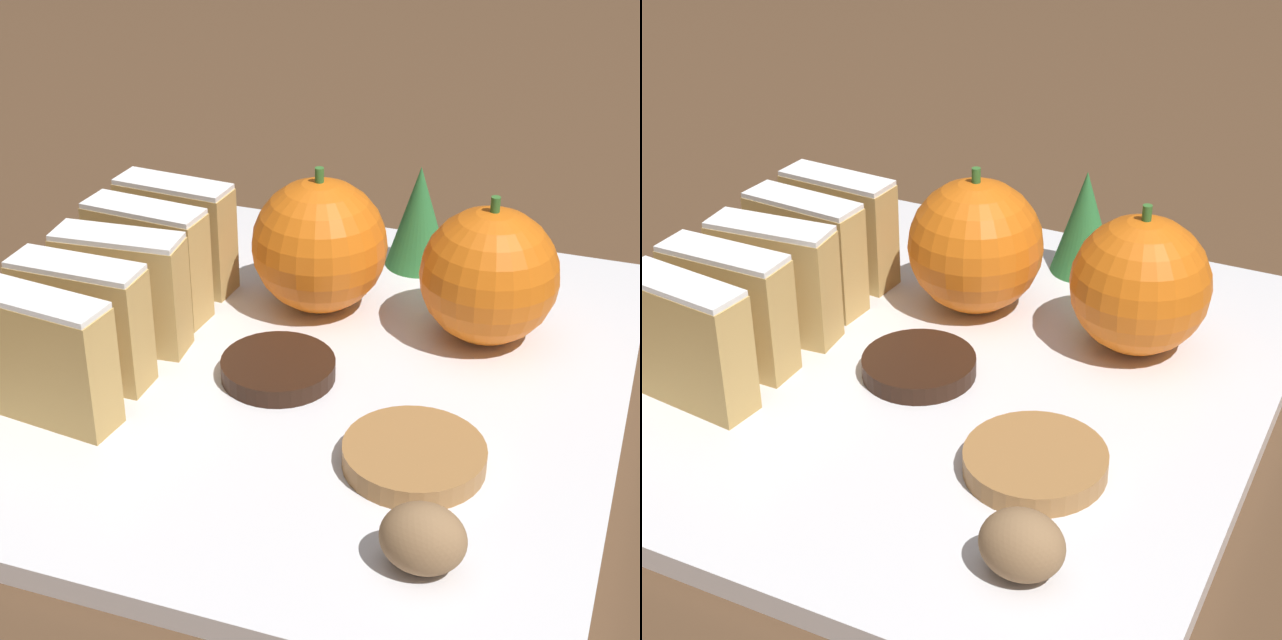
# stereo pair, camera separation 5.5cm
# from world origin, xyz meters

# --- Properties ---
(ground_plane) EXTENTS (6.00, 6.00, 0.00)m
(ground_plane) POSITION_xyz_m (0.00, 0.00, 0.00)
(ground_plane) COLOR #513823
(serving_platter) EXTENTS (0.31, 0.36, 0.01)m
(serving_platter) POSITION_xyz_m (0.00, 0.00, 0.01)
(serving_platter) COLOR white
(serving_platter) RESTS_ON ground_plane
(stollen_slice_front) EXTENTS (0.07, 0.03, 0.07)m
(stollen_slice_front) POSITION_xyz_m (-0.11, -0.08, 0.05)
(stollen_slice_front) COLOR tan
(stollen_slice_front) RESTS_ON serving_platter
(stollen_slice_second) EXTENTS (0.07, 0.02, 0.07)m
(stollen_slice_second) POSITION_xyz_m (-0.11, -0.05, 0.05)
(stollen_slice_second) COLOR tan
(stollen_slice_second) RESTS_ON serving_platter
(stollen_slice_third) EXTENTS (0.07, 0.03, 0.07)m
(stollen_slice_third) POSITION_xyz_m (-0.11, -0.01, 0.05)
(stollen_slice_third) COLOR tan
(stollen_slice_third) RESTS_ON serving_platter
(stollen_slice_fourth) EXTENTS (0.07, 0.03, 0.07)m
(stollen_slice_fourth) POSITION_xyz_m (-0.11, 0.03, 0.05)
(stollen_slice_fourth) COLOR tan
(stollen_slice_fourth) RESTS_ON serving_platter
(stollen_slice_fifth) EXTENTS (0.07, 0.03, 0.07)m
(stollen_slice_fifth) POSITION_xyz_m (-0.11, 0.06, 0.05)
(stollen_slice_fifth) COLOR tan
(stollen_slice_fifth) RESTS_ON serving_platter
(orange_near) EXTENTS (0.08, 0.08, 0.09)m
(orange_near) POSITION_xyz_m (-0.02, 0.07, 0.05)
(orange_near) COLOR orange
(orange_near) RESTS_ON serving_platter
(orange_far) EXTENTS (0.08, 0.08, 0.08)m
(orange_far) POSITION_xyz_m (0.07, 0.06, 0.05)
(orange_far) COLOR orange
(orange_far) RESTS_ON serving_platter
(walnut) EXTENTS (0.04, 0.03, 0.03)m
(walnut) POSITION_xyz_m (0.09, -0.13, 0.03)
(walnut) COLOR #8E6B47
(walnut) RESTS_ON serving_platter
(chocolate_cookie) EXTENTS (0.06, 0.06, 0.01)m
(chocolate_cookie) POSITION_xyz_m (-0.02, -0.01, 0.02)
(chocolate_cookie) COLOR black
(chocolate_cookie) RESTS_ON serving_platter
(gingerbread_cookie) EXTENTS (0.07, 0.07, 0.01)m
(gingerbread_cookie) POSITION_xyz_m (0.07, -0.06, 0.02)
(gingerbread_cookie) COLOR #A3703D
(gingerbread_cookie) RESTS_ON serving_platter
(evergreen_sprig) EXTENTS (0.04, 0.04, 0.07)m
(evergreen_sprig) POSITION_xyz_m (0.02, 0.14, 0.04)
(evergreen_sprig) COLOR #2D7538
(evergreen_sprig) RESTS_ON serving_platter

